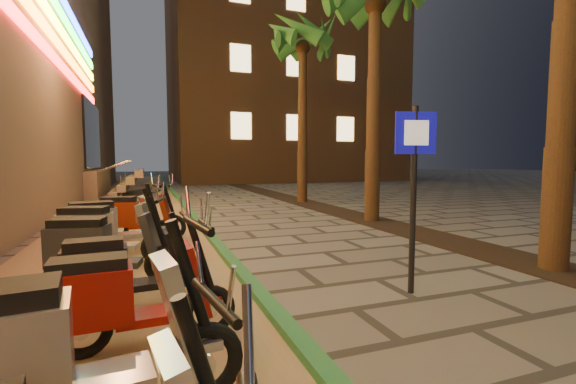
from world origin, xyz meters
name	(u,v)px	position (x,y,z in m)	size (l,w,h in m)	color
parking_strip	(131,217)	(-2.60, 10.00, 0.01)	(3.40, 60.00, 0.01)	#8C7251
green_curb	(191,213)	(-0.90, 10.00, 0.05)	(0.18, 60.00, 0.10)	#246136
planting_strip	(420,233)	(3.60, 5.00, 0.01)	(1.20, 40.00, 0.02)	black
apartment_block	(274,40)	(9.00, 32.00, 12.50)	(18.00, 16.06, 25.00)	brown
palm_c	(375,3)	(3.60, 7.00, 5.73)	(2.97, 3.02, 6.91)	#472D19
palm_d	(303,48)	(3.60, 12.00, 5.94)	(2.97, 3.02, 7.16)	#472D19
pedestrian_sign	(414,174)	(0.92, 1.88, 1.48)	(0.49, 0.15, 2.29)	black
scooter_4	(51,354)	(-2.65, 0.44, 0.55)	(1.82, 0.72, 1.28)	black
scooter_5	(122,298)	(-2.35, 1.51, 0.48)	(1.57, 0.55, 1.10)	black
scooter_6	(119,270)	(-2.43, 2.48, 0.46)	(1.51, 0.53, 1.06)	black
scooter_7	(100,248)	(-2.72, 3.46, 0.51)	(1.68, 0.76, 1.18)	black
scooter_8	(103,233)	(-2.78, 4.50, 0.53)	(1.73, 0.84, 1.22)	black
scooter_9	(109,225)	(-2.76, 5.28, 0.54)	(1.74, 0.86, 1.23)	black
scooter_10	(132,216)	(-2.42, 6.42, 0.52)	(1.69, 0.74, 1.19)	black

